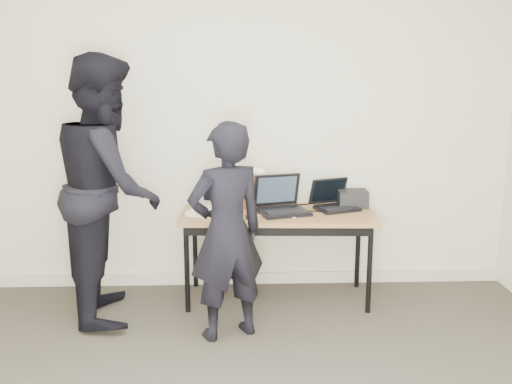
{
  "coord_description": "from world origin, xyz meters",
  "views": [
    {
      "loc": [
        -0.05,
        -2.44,
        1.83
      ],
      "look_at": [
        0.1,
        1.6,
        0.95
      ],
      "focal_mm": 40.0,
      "sensor_mm": 36.0,
      "label": 1
    }
  ],
  "objects_px": {
    "laptop_right": "(334,202)",
    "person_observer": "(109,188)",
    "equipment_box": "(353,198)",
    "desk": "(277,220)",
    "laptop_center": "(281,204)",
    "laptop_beige": "(215,206)",
    "leather_satchel": "(254,191)",
    "person_typist": "(227,232)"
  },
  "relations": [
    {
      "from": "laptop_right",
      "to": "person_observer",
      "type": "xyz_separation_m",
      "value": [
        -1.73,
        -0.32,
        0.2
      ]
    },
    {
      "from": "person_observer",
      "to": "equipment_box",
      "type": "bearing_deg",
      "value": -87.93
    },
    {
      "from": "laptop_right",
      "to": "equipment_box",
      "type": "xyz_separation_m",
      "value": [
        0.17,
        0.07,
        0.01
      ]
    },
    {
      "from": "desk",
      "to": "laptop_center",
      "type": "height_order",
      "value": "laptop_center"
    },
    {
      "from": "laptop_center",
      "to": "equipment_box",
      "type": "relative_size",
      "value": 1.96
    },
    {
      "from": "laptop_center",
      "to": "person_observer",
      "type": "height_order",
      "value": "person_observer"
    },
    {
      "from": "laptop_beige",
      "to": "equipment_box",
      "type": "bearing_deg",
      "value": 28.35
    },
    {
      "from": "laptop_center",
      "to": "leather_satchel",
      "type": "height_order",
      "value": "laptop_center"
    },
    {
      "from": "equipment_box",
      "to": "person_observer",
      "type": "relative_size",
      "value": 0.12
    },
    {
      "from": "person_observer",
      "to": "leather_satchel",
      "type": "bearing_deg",
      "value": -78.23
    },
    {
      "from": "laptop_beige",
      "to": "laptop_center",
      "type": "distance_m",
      "value": 0.52
    },
    {
      "from": "desk",
      "to": "person_typist",
      "type": "xyz_separation_m",
      "value": [
        -0.39,
        -0.63,
        0.09
      ]
    },
    {
      "from": "laptop_right",
      "to": "equipment_box",
      "type": "bearing_deg",
      "value": 0.79
    },
    {
      "from": "equipment_box",
      "to": "person_observer",
      "type": "xyz_separation_m",
      "value": [
        -1.89,
        -0.38,
        0.18
      ]
    },
    {
      "from": "leather_satchel",
      "to": "laptop_center",
      "type": "bearing_deg",
      "value": -48.05
    },
    {
      "from": "desk",
      "to": "leather_satchel",
      "type": "relative_size",
      "value": 4.11
    },
    {
      "from": "laptop_beige",
      "to": "person_typist",
      "type": "distance_m",
      "value": 0.66
    },
    {
      "from": "laptop_right",
      "to": "leather_satchel",
      "type": "bearing_deg",
      "value": 150.2
    },
    {
      "from": "equipment_box",
      "to": "person_typist",
      "type": "distance_m",
      "value": 1.31
    },
    {
      "from": "laptop_right",
      "to": "person_typist",
      "type": "height_order",
      "value": "person_typist"
    },
    {
      "from": "laptop_right",
      "to": "equipment_box",
      "type": "relative_size",
      "value": 1.76
    },
    {
      "from": "laptop_beige",
      "to": "leather_satchel",
      "type": "distance_m",
      "value": 0.38
    },
    {
      "from": "laptop_beige",
      "to": "laptop_right",
      "type": "xyz_separation_m",
      "value": [
        0.96,
        0.1,
        -0.0
      ]
    },
    {
      "from": "laptop_right",
      "to": "leather_satchel",
      "type": "xyz_separation_m",
      "value": [
        -0.64,
        0.1,
        0.07
      ]
    },
    {
      "from": "laptop_right",
      "to": "person_typist",
      "type": "bearing_deg",
      "value": -159.46
    },
    {
      "from": "laptop_beige",
      "to": "leather_satchel",
      "type": "height_order",
      "value": "laptop_beige"
    },
    {
      "from": "leather_satchel",
      "to": "person_observer",
      "type": "xyz_separation_m",
      "value": [
        -1.08,
        -0.42,
        0.12
      ]
    },
    {
      "from": "leather_satchel",
      "to": "person_typist",
      "type": "distance_m",
      "value": 0.89
    },
    {
      "from": "laptop_right",
      "to": "person_typist",
      "type": "xyz_separation_m",
      "value": [
        -0.86,
        -0.75,
        -0.02
      ]
    },
    {
      "from": "leather_satchel",
      "to": "person_observer",
      "type": "distance_m",
      "value": 1.17
    },
    {
      "from": "desk",
      "to": "laptop_center",
      "type": "bearing_deg",
      "value": 43.0
    },
    {
      "from": "desk",
      "to": "equipment_box",
      "type": "distance_m",
      "value": 0.67
    },
    {
      "from": "person_typist",
      "to": "equipment_box",
      "type": "bearing_deg",
      "value": -165.78
    },
    {
      "from": "laptop_center",
      "to": "laptop_right",
      "type": "bearing_deg",
      "value": -2.6
    },
    {
      "from": "leather_satchel",
      "to": "equipment_box",
      "type": "height_order",
      "value": "leather_satchel"
    },
    {
      "from": "laptop_beige",
      "to": "equipment_box",
      "type": "height_order",
      "value": "laptop_beige"
    },
    {
      "from": "leather_satchel",
      "to": "equipment_box",
      "type": "distance_m",
      "value": 0.81
    },
    {
      "from": "laptop_right",
      "to": "equipment_box",
      "type": "distance_m",
      "value": 0.18
    },
    {
      "from": "laptop_center",
      "to": "laptop_right",
      "type": "relative_size",
      "value": 1.11
    },
    {
      "from": "laptop_center",
      "to": "desk",
      "type": "bearing_deg",
      "value": -155.23
    },
    {
      "from": "equipment_box",
      "to": "person_observer",
      "type": "bearing_deg",
      "value": -168.57
    },
    {
      "from": "desk",
      "to": "equipment_box",
      "type": "bearing_deg",
      "value": 19.57
    }
  ]
}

